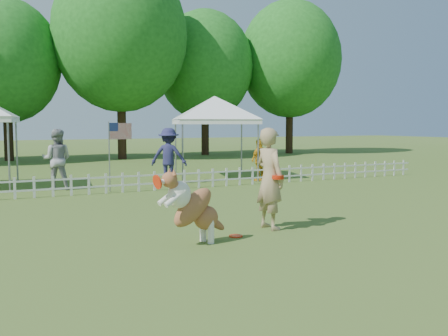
{
  "coord_description": "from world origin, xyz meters",
  "views": [
    {
      "loc": [
        -4.67,
        -7.67,
        2.06
      ],
      "look_at": [
        0.16,
        2.0,
        1.1
      ],
      "focal_mm": 40.0,
      "sensor_mm": 36.0,
      "label": 1
    }
  ],
  "objects_px": {
    "handler": "(270,179)",
    "dog": "(194,207)",
    "spectator_a": "(57,159)",
    "canopy_tent_right": "(215,138)",
    "frisbee_on_turf": "(236,236)",
    "spectator_b": "(169,156)",
    "flag_pole": "(109,157)",
    "spectator_c": "(260,160)"
  },
  "relations": [
    {
      "from": "handler",
      "to": "dog",
      "type": "distance_m",
      "value": 1.94
    },
    {
      "from": "dog",
      "to": "spectator_a",
      "type": "distance_m",
      "value": 8.59
    },
    {
      "from": "handler",
      "to": "spectator_a",
      "type": "xyz_separation_m",
      "value": [
        -2.86,
        7.99,
        -0.04
      ]
    },
    {
      "from": "spectator_a",
      "to": "dog",
      "type": "bearing_deg",
      "value": 116.23
    },
    {
      "from": "canopy_tent_right",
      "to": "frisbee_on_turf",
      "type": "bearing_deg",
      "value": -97.33
    },
    {
      "from": "dog",
      "to": "spectator_a",
      "type": "bearing_deg",
      "value": 85.22
    },
    {
      "from": "dog",
      "to": "canopy_tent_right",
      "type": "relative_size",
      "value": 0.43
    },
    {
      "from": "frisbee_on_turf",
      "to": "spectator_b",
      "type": "height_order",
      "value": "spectator_b"
    },
    {
      "from": "flag_pole",
      "to": "handler",
      "type": "bearing_deg",
      "value": -90.0
    },
    {
      "from": "handler",
      "to": "spectator_c",
      "type": "bearing_deg",
      "value": -35.63
    },
    {
      "from": "spectator_a",
      "to": "handler",
      "type": "bearing_deg",
      "value": 129.08
    },
    {
      "from": "canopy_tent_right",
      "to": "handler",
      "type": "bearing_deg",
      "value": -92.87
    },
    {
      "from": "handler",
      "to": "canopy_tent_right",
      "type": "bearing_deg",
      "value": -25.09
    },
    {
      "from": "frisbee_on_turf",
      "to": "canopy_tent_right",
      "type": "bearing_deg",
      "value": 66.79
    },
    {
      "from": "handler",
      "to": "spectator_a",
      "type": "relative_size",
      "value": 1.04
    },
    {
      "from": "handler",
      "to": "canopy_tent_right",
      "type": "distance_m",
      "value": 9.25
    },
    {
      "from": "handler",
      "to": "spectator_c",
      "type": "relative_size",
      "value": 1.3
    },
    {
      "from": "canopy_tent_right",
      "to": "spectator_b",
      "type": "bearing_deg",
      "value": -142.59
    },
    {
      "from": "canopy_tent_right",
      "to": "spectator_b",
      "type": "xyz_separation_m",
      "value": [
        -2.15,
        -0.85,
        -0.56
      ]
    },
    {
      "from": "dog",
      "to": "spectator_a",
      "type": "relative_size",
      "value": 0.68
    },
    {
      "from": "spectator_c",
      "to": "flag_pole",
      "type": "bearing_deg",
      "value": -16.87
    },
    {
      "from": "frisbee_on_turf",
      "to": "spectator_c",
      "type": "bearing_deg",
      "value": 56.62
    },
    {
      "from": "handler",
      "to": "canopy_tent_right",
      "type": "relative_size",
      "value": 0.65
    },
    {
      "from": "handler",
      "to": "canopy_tent_right",
      "type": "xyz_separation_m",
      "value": [
        2.97,
        8.75,
        0.52
      ]
    },
    {
      "from": "frisbee_on_turf",
      "to": "spectator_b",
      "type": "distance_m",
      "value": 8.45
    },
    {
      "from": "handler",
      "to": "spectator_b",
      "type": "bearing_deg",
      "value": -12.27
    },
    {
      "from": "dog",
      "to": "spectator_b",
      "type": "height_order",
      "value": "spectator_b"
    },
    {
      "from": "handler",
      "to": "dog",
      "type": "bearing_deg",
      "value": 99.77
    },
    {
      "from": "frisbee_on_turf",
      "to": "spectator_a",
      "type": "relative_size",
      "value": 0.13
    },
    {
      "from": "flag_pole",
      "to": "spectator_c",
      "type": "distance_m",
      "value": 5.59
    },
    {
      "from": "dog",
      "to": "frisbee_on_turf",
      "type": "distance_m",
      "value": 1.14
    },
    {
      "from": "frisbee_on_turf",
      "to": "spectator_c",
      "type": "xyz_separation_m",
      "value": [
        4.99,
        7.57,
        0.75
      ]
    },
    {
      "from": "flag_pole",
      "to": "spectator_c",
      "type": "relative_size",
      "value": 1.4
    },
    {
      "from": "handler",
      "to": "flag_pole",
      "type": "relative_size",
      "value": 0.93
    },
    {
      "from": "dog",
      "to": "spectator_c",
      "type": "relative_size",
      "value": 0.85
    },
    {
      "from": "spectator_c",
      "to": "spectator_a",
      "type": "bearing_deg",
      "value": -27.6
    },
    {
      "from": "spectator_a",
      "to": "spectator_c",
      "type": "xyz_separation_m",
      "value": [
        6.93,
        -0.74,
        -0.19
      ]
    },
    {
      "from": "flag_pole",
      "to": "spectator_a",
      "type": "distance_m",
      "value": 1.81
    },
    {
      "from": "spectator_b",
      "to": "spectator_c",
      "type": "bearing_deg",
      "value": -158.49
    },
    {
      "from": "handler",
      "to": "frisbee_on_turf",
      "type": "relative_size",
      "value": 7.83
    },
    {
      "from": "handler",
      "to": "dog",
      "type": "height_order",
      "value": "handler"
    },
    {
      "from": "dog",
      "to": "canopy_tent_right",
      "type": "height_order",
      "value": "canopy_tent_right"
    }
  ]
}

